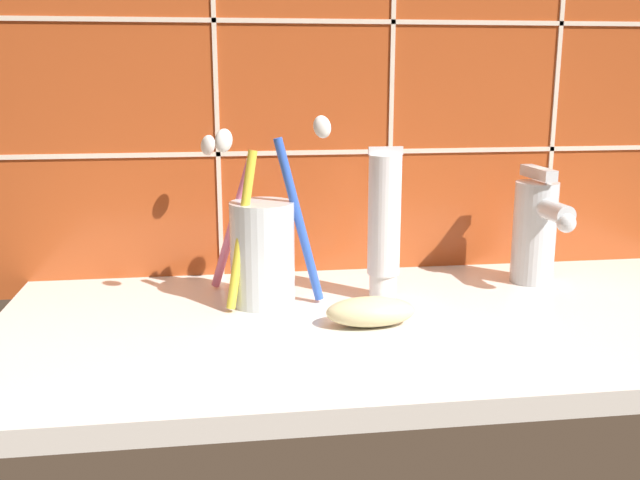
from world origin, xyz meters
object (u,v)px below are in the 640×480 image
Objects in this scene: toothbrush_cup at (262,248)px; sink_faucet at (537,228)px; toothpaste_tube at (384,225)px; soap_bar at (371,312)px.

sink_faucet is at bearing 5.71° from toothbrush_cup.
soap_bar is (-2.92, -7.77, -6.48)cm from toothpaste_tube.
toothbrush_cup is 13.10cm from soap_bar.
soap_bar is (9.51, -7.84, -4.45)cm from toothbrush_cup.
toothpaste_tube reaches higher than soap_bar.
toothpaste_tube is (12.42, -0.07, 2.04)cm from toothbrush_cup.
toothpaste_tube is at bearing -0.33° from toothbrush_cup.
toothpaste_tube is 1.88× the size of soap_bar.
toothpaste_tube is 1.22× the size of sink_faucet.
soap_bar is at bearing -110.57° from toothpaste_tube.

